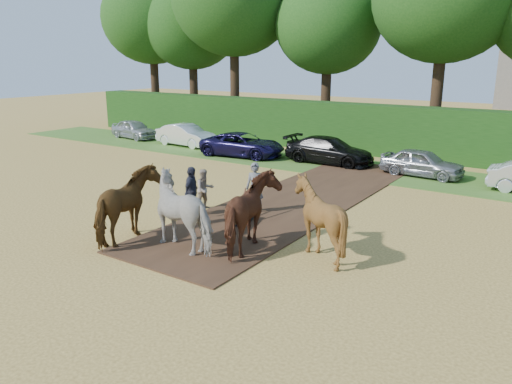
% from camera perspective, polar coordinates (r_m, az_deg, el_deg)
% --- Properties ---
extents(ground, '(120.00, 120.00, 0.00)m').
position_cam_1_polar(ground, '(16.34, -11.94, -5.75)').
color(ground, gold).
rests_on(ground, ground).
extents(earth_strip, '(4.50, 17.00, 0.05)m').
position_cam_1_polar(earth_strip, '(20.79, 4.91, -0.87)').
color(earth_strip, '#472D1C').
rests_on(earth_strip, ground).
extents(grass_verge, '(50.00, 5.00, 0.03)m').
position_cam_1_polar(grass_verge, '(27.52, 9.28, 2.94)').
color(grass_verge, '#38601E').
rests_on(grass_verge, ground).
extents(hedgerow, '(46.00, 1.60, 3.00)m').
position_cam_1_polar(hedgerow, '(31.36, 12.88, 7.00)').
color(hedgerow, '#14380F').
rests_on(hedgerow, ground).
extents(spectator_near, '(0.86, 0.95, 1.59)m').
position_cam_1_polar(spectator_near, '(19.42, -5.88, 0.31)').
color(spectator_near, '#B7A58F').
rests_on(spectator_near, ground).
extents(spectator_far, '(0.82, 1.20, 1.90)m').
position_cam_1_polar(spectator_far, '(18.49, -7.38, 0.00)').
color(spectator_far, '#262732').
rests_on(spectator_far, ground).
extents(plough_team, '(7.83, 6.56, 2.34)m').
position_cam_1_polar(plough_team, '(15.33, -3.98, -2.25)').
color(plough_team, brown).
rests_on(plough_team, ground).
extents(parked_cars, '(35.94, 3.67, 1.47)m').
position_cam_1_polar(parked_cars, '(27.42, 8.98, 4.38)').
color(parked_cars, '#A9ACB0').
rests_on(parked_cars, ground).
extents(treeline, '(48.70, 10.60, 14.21)m').
position_cam_1_polar(treeline, '(34.81, 12.93, 20.11)').
color(treeline, '#382616').
rests_on(treeline, ground).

